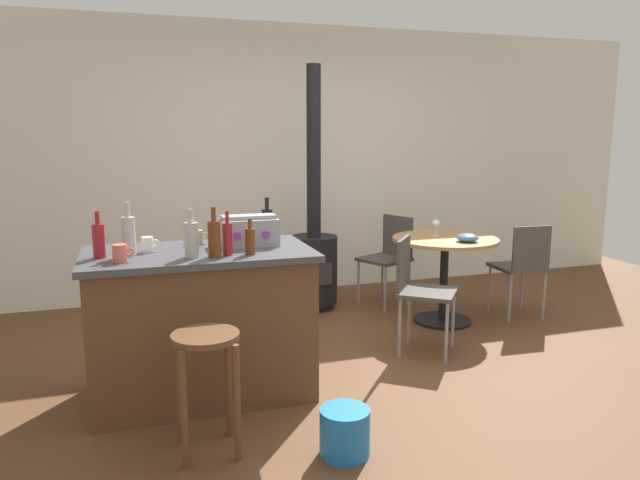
{
  "coord_description": "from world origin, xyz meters",
  "views": [
    {
      "loc": [
        -1.63,
        -3.57,
        1.63
      ],
      "look_at": [
        -0.29,
        0.58,
        0.85
      ],
      "focal_mm": 33.26,
      "sensor_mm": 36.0,
      "label": 1
    }
  ],
  "objects_px": {
    "folding_chair_near": "(419,285)",
    "wood_stove": "(314,252)",
    "cup_0": "(148,244)",
    "plastic_bucket": "(345,432)",
    "wine_glass": "(436,224)",
    "bottle_2": "(129,235)",
    "bottle_3": "(99,240)",
    "serving_bowl": "(467,238)",
    "kitchen_island": "(201,323)",
    "bottle_4": "(191,239)",
    "folding_chair_left": "(389,253)",
    "wooden_stool": "(206,365)",
    "cup_1": "(197,237)",
    "folding_chair_far": "(522,263)",
    "dining_table": "(445,258)",
    "toolbox": "(249,231)",
    "cup_2": "(120,253)",
    "bottle_6": "(228,238)",
    "bottle_5": "(214,238)",
    "bottle_0": "(250,241)",
    "bottle_1": "(267,223)"
  },
  "relations": [
    {
      "from": "wooden_stool",
      "to": "cup_2",
      "type": "xyz_separation_m",
      "value": [
        -0.39,
        0.52,
        0.5
      ]
    },
    {
      "from": "bottle_2",
      "to": "bottle_4",
      "type": "distance_m",
      "value": 0.38
    },
    {
      "from": "bottle_6",
      "to": "wine_glass",
      "type": "height_order",
      "value": "bottle_6"
    },
    {
      "from": "wine_glass",
      "to": "wood_stove",
      "type": "bearing_deg",
      "value": 144.68
    },
    {
      "from": "wine_glass",
      "to": "bottle_0",
      "type": "bearing_deg",
      "value": -148.45
    },
    {
      "from": "cup_1",
      "to": "serving_bowl",
      "type": "relative_size",
      "value": 0.66
    },
    {
      "from": "bottle_2",
      "to": "folding_chair_left",
      "type": "bearing_deg",
      "value": 32.74
    },
    {
      "from": "folding_chair_far",
      "to": "plastic_bucket",
      "type": "bearing_deg",
      "value": -143.7
    },
    {
      "from": "dining_table",
      "to": "bottle_2",
      "type": "height_order",
      "value": "bottle_2"
    },
    {
      "from": "folding_chair_near",
      "to": "wood_stove",
      "type": "relative_size",
      "value": 0.39
    },
    {
      "from": "bottle_3",
      "to": "bottle_5",
      "type": "bearing_deg",
      "value": -16.3
    },
    {
      "from": "bottle_1",
      "to": "bottle_5",
      "type": "relative_size",
      "value": 0.97
    },
    {
      "from": "wood_stove",
      "to": "cup_1",
      "type": "bearing_deg",
      "value": -131.64
    },
    {
      "from": "folding_chair_near",
      "to": "cup_0",
      "type": "xyz_separation_m",
      "value": [
        -1.93,
        -0.2,
        0.46
      ]
    },
    {
      "from": "folding_chair_near",
      "to": "cup_1",
      "type": "height_order",
      "value": "cup_1"
    },
    {
      "from": "toolbox",
      "to": "bottle_3",
      "type": "xyz_separation_m",
      "value": [
        -0.89,
        -0.11,
        0.01
      ]
    },
    {
      "from": "folding_chair_far",
      "to": "bottle_4",
      "type": "height_order",
      "value": "bottle_4"
    },
    {
      "from": "wooden_stool",
      "to": "cup_0",
      "type": "bearing_deg",
      "value": 106.9
    },
    {
      "from": "bottle_1",
      "to": "cup_1",
      "type": "distance_m",
      "value": 0.48
    },
    {
      "from": "wooden_stool",
      "to": "folding_chair_left",
      "type": "height_order",
      "value": "folding_chair_left"
    },
    {
      "from": "serving_bowl",
      "to": "kitchen_island",
      "type": "bearing_deg",
      "value": -165.13
    },
    {
      "from": "cup_1",
      "to": "wine_glass",
      "type": "distance_m",
      "value": 2.25
    },
    {
      "from": "wooden_stool",
      "to": "toolbox",
      "type": "distance_m",
      "value": 1.04
    },
    {
      "from": "bottle_2",
      "to": "bottle_3",
      "type": "distance_m",
      "value": 0.17
    },
    {
      "from": "kitchen_island",
      "to": "cup_0",
      "type": "relative_size",
      "value": 12.95
    },
    {
      "from": "toolbox",
      "to": "bottle_3",
      "type": "distance_m",
      "value": 0.9
    },
    {
      "from": "wood_stove",
      "to": "bottle_4",
      "type": "height_order",
      "value": "wood_stove"
    },
    {
      "from": "wooden_stool",
      "to": "folding_chair_far",
      "type": "bearing_deg",
      "value": 25.94
    },
    {
      "from": "dining_table",
      "to": "bottle_1",
      "type": "xyz_separation_m",
      "value": [
        -1.69,
        -0.57,
        0.47
      ]
    },
    {
      "from": "plastic_bucket",
      "to": "bottle_3",
      "type": "bearing_deg",
      "value": 141.2
    },
    {
      "from": "wooden_stool",
      "to": "plastic_bucket",
      "type": "xyz_separation_m",
      "value": [
        0.66,
        -0.25,
        -0.35
      ]
    },
    {
      "from": "wooden_stool",
      "to": "wood_stove",
      "type": "height_order",
      "value": "wood_stove"
    },
    {
      "from": "wood_stove",
      "to": "cup_1",
      "type": "relative_size",
      "value": 18.77
    },
    {
      "from": "cup_0",
      "to": "plastic_bucket",
      "type": "bearing_deg",
      "value": -48.8
    },
    {
      "from": "wood_stove",
      "to": "bottle_5",
      "type": "relative_size",
      "value": 7.66
    },
    {
      "from": "folding_chair_near",
      "to": "wood_stove",
      "type": "xyz_separation_m",
      "value": [
        -0.4,
        1.33,
        0.02
      ]
    },
    {
      "from": "folding_chair_near",
      "to": "cup_1",
      "type": "xyz_separation_m",
      "value": [
        -1.62,
        -0.03,
        0.46
      ]
    },
    {
      "from": "bottle_4",
      "to": "toolbox",
      "type": "bearing_deg",
      "value": 34.53
    },
    {
      "from": "toolbox",
      "to": "bottle_5",
      "type": "relative_size",
      "value": 1.24
    },
    {
      "from": "kitchen_island",
      "to": "bottle_4",
      "type": "relative_size",
      "value": 4.9
    },
    {
      "from": "wooden_stool",
      "to": "wine_glass",
      "type": "relative_size",
      "value": 4.47
    },
    {
      "from": "dining_table",
      "to": "toolbox",
      "type": "bearing_deg",
      "value": -157.98
    },
    {
      "from": "bottle_5",
      "to": "plastic_bucket",
      "type": "xyz_separation_m",
      "value": [
        0.53,
        -0.75,
        -0.91
      ]
    },
    {
      "from": "wood_stove",
      "to": "bottle_4",
      "type": "relative_size",
      "value": 7.97
    },
    {
      "from": "cup_0",
      "to": "plastic_bucket",
      "type": "distance_m",
      "value": 1.6
    },
    {
      "from": "bottle_4",
      "to": "cup_2",
      "type": "relative_size",
      "value": 2.43
    },
    {
      "from": "kitchen_island",
      "to": "wooden_stool",
      "type": "relative_size",
      "value": 2.14
    },
    {
      "from": "kitchen_island",
      "to": "dining_table",
      "type": "relative_size",
      "value": 1.52
    },
    {
      "from": "folding_chair_near",
      "to": "wine_glass",
      "type": "bearing_deg",
      "value": 53.47
    },
    {
      "from": "folding_chair_near",
      "to": "bottle_6",
      "type": "xyz_separation_m",
      "value": [
        -1.48,
        -0.43,
        0.51
      ]
    }
  ]
}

